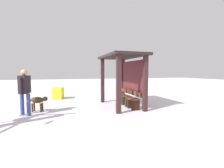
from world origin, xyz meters
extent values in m
plane|color=silver|center=(0.00, 0.00, 0.00)|extent=(60.00, 60.00, 0.00)
cube|color=#371E21|center=(-1.25, -0.58, 1.15)|extent=(0.17, 0.17, 2.31)
cube|color=#371E21|center=(1.25, -0.58, 1.15)|extent=(0.17, 0.17, 2.31)
cube|color=#371E21|center=(-1.25, 0.58, 1.15)|extent=(0.17, 0.17, 2.31)
cube|color=#371E21|center=(1.25, 0.58, 1.15)|extent=(0.17, 0.17, 2.31)
cube|color=black|center=(0.00, 0.00, 2.36)|extent=(2.91, 1.59, 0.11)
cube|color=#581E23|center=(0.00, 0.58, 1.39)|extent=(2.33, 0.08, 1.53)
cube|color=#371E21|center=(0.00, 0.56, 0.57)|extent=(2.33, 0.06, 0.08)
cube|color=#56301A|center=(-0.75, 0.28, 0.46)|extent=(0.65, 0.36, 0.05)
cube|color=#56301A|center=(-0.75, 0.45, 0.67)|extent=(0.62, 0.04, 0.20)
cube|color=black|center=(-0.52, 0.28, 0.22)|extent=(0.12, 0.31, 0.44)
cube|color=black|center=(-0.97, 0.28, 0.22)|extent=(0.12, 0.31, 0.44)
cube|color=#4B2618|center=(0.00, 0.28, 0.47)|extent=(0.65, 0.36, 0.04)
cube|color=#4B2618|center=(0.00, 0.44, 0.67)|extent=(0.62, 0.04, 0.20)
cube|color=#2C2616|center=(0.22, 0.28, 0.22)|extent=(0.12, 0.31, 0.45)
cube|color=#2C2616|center=(-0.22, 0.28, 0.22)|extent=(0.12, 0.31, 0.45)
cube|color=brown|center=(0.75, 0.28, 0.45)|extent=(0.65, 0.40, 0.04)
cube|color=brown|center=(0.75, 0.47, 0.65)|extent=(0.62, 0.04, 0.20)
cube|color=black|center=(0.97, 0.28, 0.22)|extent=(0.12, 0.34, 0.43)
cube|color=black|center=(0.52, 0.28, 0.22)|extent=(0.12, 0.34, 0.43)
cube|color=black|center=(0.43, -4.01, 1.17)|extent=(0.52, 0.38, 0.66)
sphere|color=tan|center=(0.43, -4.01, 1.61)|extent=(0.23, 0.23, 0.23)
cylinder|color=navy|center=(0.57, -3.88, 0.42)|extent=(0.17, 0.17, 0.84)
cylinder|color=navy|center=(0.28, -4.15, 0.42)|extent=(0.17, 0.17, 0.84)
cylinder|color=black|center=(0.70, -4.09, 1.13)|extent=(0.11, 0.11, 0.60)
cylinder|color=black|center=(0.16, -3.93, 1.13)|extent=(0.11, 0.11, 0.60)
ellipsoid|color=#47311D|center=(-0.05, -3.66, 0.48)|extent=(0.43, 0.61, 0.26)
sphere|color=#47311D|center=(0.09, -3.34, 0.54)|extent=(0.20, 0.20, 0.20)
cylinder|color=#47311D|center=(-0.18, -3.97, 0.52)|extent=(0.11, 0.18, 0.20)
cylinder|color=#47311D|center=(0.09, -3.52, 0.18)|extent=(0.07, 0.07, 0.35)
cylinder|color=#47311D|center=(-0.04, -3.47, 0.18)|extent=(0.07, 0.07, 0.35)
cylinder|color=#47311D|center=(-0.05, -3.85, 0.18)|extent=(0.07, 0.07, 0.35)
cylinder|color=#47311D|center=(-0.18, -3.80, 0.18)|extent=(0.07, 0.07, 0.35)
cube|color=yellow|center=(-3.15, -2.88, 0.34)|extent=(0.82, 0.73, 0.68)
camera|label=1|loc=(7.15, -2.75, 1.64)|focal=26.04mm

